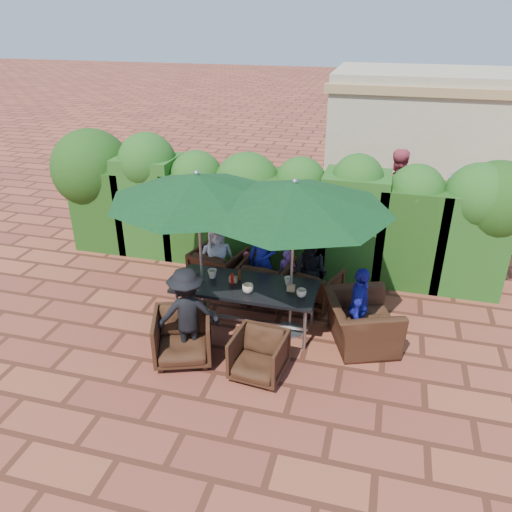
% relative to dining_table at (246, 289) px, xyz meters
% --- Properties ---
extents(ground, '(80.00, 80.00, 0.00)m').
position_rel_dining_table_xyz_m(ground, '(-0.11, -0.07, -0.67)').
color(ground, brown).
rests_on(ground, ground).
extents(dining_table, '(2.17, 0.90, 0.75)m').
position_rel_dining_table_xyz_m(dining_table, '(0.00, 0.00, 0.00)').
color(dining_table, black).
rests_on(dining_table, ground).
extents(umbrella_left, '(2.62, 2.62, 2.46)m').
position_rel_dining_table_xyz_m(umbrella_left, '(-0.72, 0.07, 1.54)').
color(umbrella_left, gray).
rests_on(umbrella_left, ground).
extents(umbrella_right, '(2.77, 2.77, 2.46)m').
position_rel_dining_table_xyz_m(umbrella_right, '(0.69, 0.05, 1.54)').
color(umbrella_right, gray).
rests_on(umbrella_right, ground).
extents(chair_far_left, '(0.97, 0.93, 0.84)m').
position_rel_dining_table_xyz_m(chair_far_left, '(-0.80, 1.07, -0.25)').
color(chair_far_left, black).
rests_on(chair_far_left, ground).
extents(chair_far_mid, '(0.90, 0.85, 0.83)m').
position_rel_dining_table_xyz_m(chair_far_mid, '(0.11, 0.88, -0.26)').
color(chair_far_mid, black).
rests_on(chair_far_mid, ground).
extents(chair_far_right, '(0.87, 0.85, 0.71)m').
position_rel_dining_table_xyz_m(chair_far_right, '(0.96, 0.97, -0.32)').
color(chair_far_right, black).
rests_on(chair_far_right, ground).
extents(chair_near_left, '(0.99, 0.96, 0.81)m').
position_rel_dining_table_xyz_m(chair_near_left, '(-0.64, -0.98, -0.27)').
color(chair_near_left, black).
rests_on(chair_near_left, ground).
extents(chair_near_right, '(0.74, 0.70, 0.70)m').
position_rel_dining_table_xyz_m(chair_near_right, '(0.49, -1.06, -0.32)').
color(chair_near_right, black).
rests_on(chair_near_right, ground).
extents(chair_end_right, '(1.06, 1.28, 0.96)m').
position_rel_dining_table_xyz_m(chair_end_right, '(1.75, 0.05, -0.19)').
color(chair_end_right, black).
rests_on(chair_end_right, ground).
extents(adult_far_left, '(0.72, 0.59, 1.26)m').
position_rel_dining_table_xyz_m(adult_far_left, '(-0.79, 0.96, -0.05)').
color(adult_far_left, silver).
rests_on(adult_far_left, ground).
extents(adult_far_mid, '(0.57, 0.49, 1.38)m').
position_rel_dining_table_xyz_m(adult_far_mid, '(0.01, 0.99, 0.02)').
color(adult_far_mid, '#1C1F99').
rests_on(adult_far_mid, ground).
extents(adult_far_right, '(0.67, 0.53, 1.22)m').
position_rel_dining_table_xyz_m(adult_far_right, '(0.85, 0.91, -0.06)').
color(adult_far_right, black).
rests_on(adult_far_right, ground).
extents(adult_near_left, '(0.98, 0.74, 1.39)m').
position_rel_dining_table_xyz_m(adult_near_left, '(-0.58, -0.89, 0.02)').
color(adult_near_left, black).
rests_on(adult_near_left, ground).
extents(adult_end_right, '(0.38, 0.74, 1.25)m').
position_rel_dining_table_xyz_m(adult_end_right, '(1.70, 0.01, -0.05)').
color(adult_end_right, '#1C1F99').
rests_on(adult_end_right, ground).
extents(child_left, '(0.31, 0.27, 0.73)m').
position_rel_dining_table_xyz_m(child_left, '(-0.33, 1.13, -0.31)').
color(child_left, '#C24459').
rests_on(child_left, ground).
extents(child_right, '(0.37, 0.32, 0.89)m').
position_rel_dining_table_xyz_m(child_right, '(0.43, 1.03, -0.23)').
color(child_right, '#9250AE').
rests_on(child_right, ground).
extents(pedestrian_a, '(1.45, 1.31, 1.55)m').
position_rel_dining_table_xyz_m(pedestrian_a, '(1.38, 4.11, 0.10)').
color(pedestrian_a, green).
rests_on(pedestrian_a, ground).
extents(pedestrian_b, '(1.06, 0.88, 1.90)m').
position_rel_dining_table_xyz_m(pedestrian_b, '(2.08, 4.37, 0.27)').
color(pedestrian_b, '#C24459').
rests_on(pedestrian_b, ground).
extents(pedestrian_c, '(1.17, 0.99, 1.67)m').
position_rel_dining_table_xyz_m(pedestrian_c, '(3.37, 4.10, 0.16)').
color(pedestrian_c, gray).
rests_on(pedestrian_c, ground).
extents(cup_a, '(0.18, 0.18, 0.14)m').
position_rel_dining_table_xyz_m(cup_a, '(-1.01, -0.09, 0.15)').
color(cup_a, beige).
rests_on(cup_a, dining_table).
extents(cup_b, '(0.14, 0.14, 0.14)m').
position_rel_dining_table_xyz_m(cup_b, '(-0.56, 0.09, 0.14)').
color(cup_b, beige).
rests_on(cup_b, dining_table).
extents(cup_c, '(0.17, 0.17, 0.13)m').
position_rel_dining_table_xyz_m(cup_c, '(0.09, -0.20, 0.14)').
color(cup_c, beige).
rests_on(cup_c, dining_table).
extents(cup_d, '(0.12, 0.12, 0.12)m').
position_rel_dining_table_xyz_m(cup_d, '(0.62, 0.19, 0.13)').
color(cup_d, beige).
rests_on(cup_d, dining_table).
extents(cup_e, '(0.15, 0.15, 0.12)m').
position_rel_dining_table_xyz_m(cup_e, '(0.87, -0.11, 0.13)').
color(cup_e, beige).
rests_on(cup_e, dining_table).
extents(ketchup_bottle, '(0.04, 0.04, 0.17)m').
position_rel_dining_table_xyz_m(ketchup_bottle, '(-0.21, -0.00, 0.16)').
color(ketchup_bottle, '#B20C0A').
rests_on(ketchup_bottle, dining_table).
extents(sauce_bottle, '(0.04, 0.04, 0.17)m').
position_rel_dining_table_xyz_m(sauce_bottle, '(-0.13, 0.13, 0.16)').
color(sauce_bottle, '#4C230C').
rests_on(sauce_bottle, dining_table).
extents(serving_tray, '(0.35, 0.25, 0.02)m').
position_rel_dining_table_xyz_m(serving_tray, '(-0.85, -0.15, 0.09)').
color(serving_tray, '#A17D4D').
rests_on(serving_tray, dining_table).
extents(number_block_left, '(0.12, 0.06, 0.10)m').
position_rel_dining_table_xyz_m(number_block_left, '(-0.21, 0.04, 0.13)').
color(number_block_left, tan).
rests_on(number_block_left, dining_table).
extents(number_block_right, '(0.12, 0.06, 0.10)m').
position_rel_dining_table_xyz_m(number_block_right, '(0.70, 0.01, 0.13)').
color(number_block_right, tan).
rests_on(number_block_right, dining_table).
extents(hedge_wall, '(9.10, 1.60, 2.42)m').
position_rel_dining_table_xyz_m(hedge_wall, '(-0.28, 2.25, 0.61)').
color(hedge_wall, '#163B10').
rests_on(hedge_wall, ground).
extents(building, '(6.20, 3.08, 3.20)m').
position_rel_dining_table_xyz_m(building, '(3.39, 6.92, 0.93)').
color(building, '#BCB08C').
rests_on(building, ground).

